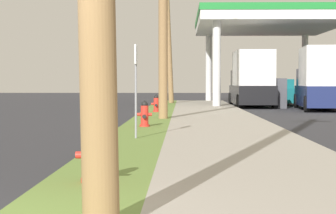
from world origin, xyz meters
The scene contains 9 objects.
fire_hydrant_nearest centered at (0.67, 2.84, 0.45)m, with size 0.42×0.38×0.74m.
fire_hydrant_second centered at (0.72, 13.22, 0.45)m, with size 0.42×0.38×0.74m.
fire_hydrant_third centered at (0.68, 22.40, 0.45)m, with size 0.42×0.37×0.74m.
utility_pole_background centered at (0.89, 34.51, 5.22)m, with size 1.40×0.32×10.02m.
street_sign_post centered at (0.75, 9.36, 1.63)m, with size 0.05×0.36×2.12m.
car_red_by_near_pump centered at (7.19, 41.64, 0.72)m, with size 2.15×4.59×1.57m.
car_teal_by_far_pump centered at (7.64, 34.64, 0.72)m, with size 1.94×4.50×1.57m.
truck_black_at_forecourt centered at (5.68, 31.18, 1.49)m, with size 2.16×6.41×3.11m.
truck_navy_on_apron centered at (8.70, 27.24, 1.49)m, with size 2.62×6.54×3.11m.
Camera 1 is at (1.81, -5.30, 1.39)m, focal length 69.41 mm.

